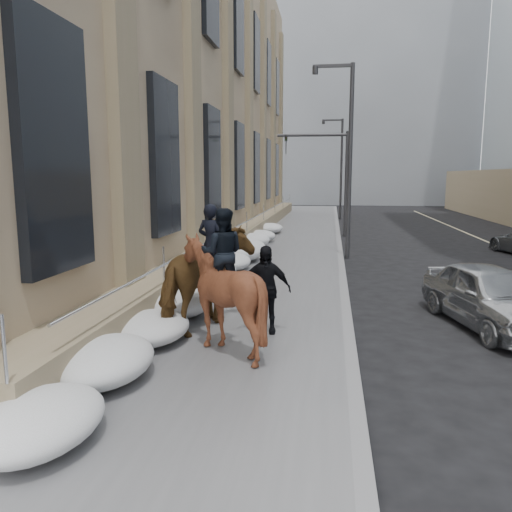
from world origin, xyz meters
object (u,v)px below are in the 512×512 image
Objects in this scene: pedestrian at (265,289)px; car_silver at (490,296)px; mounted_horse_right at (221,290)px; mounted_horse_left at (207,278)px.

car_silver is at bearing 8.89° from pedestrian.
mounted_horse_right reaches higher than pedestrian.
car_silver is (5.06, 1.54, -0.33)m from pedestrian.
pedestrian is 5.30m from car_silver.
mounted_horse_right is (0.62, -1.27, 0.03)m from mounted_horse_left.
pedestrian is at bearing -164.74° from mounted_horse_left.
mounted_horse_right is at bearing -126.34° from pedestrian.
mounted_horse_right is at bearing -167.44° from car_silver.
pedestrian is at bearing -125.98° from mounted_horse_right.
mounted_horse_right reaches higher than car_silver.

